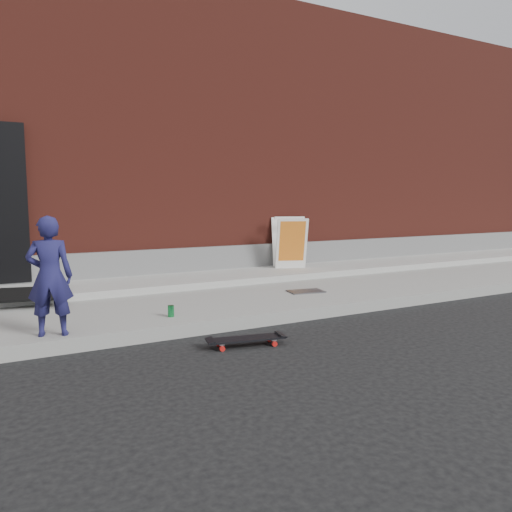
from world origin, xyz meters
TOP-DOWN VIEW (x-y plane):
  - ground at (0.00, 0.00)m, footprint 80.00×80.00m
  - sidewalk at (0.00, 1.50)m, footprint 20.00×3.00m
  - apron at (0.00, 2.40)m, footprint 20.00×1.20m
  - building at (-0.00, 6.99)m, footprint 20.00×8.10m
  - child at (-2.10, 0.20)m, footprint 0.48×0.38m
  - skateboard at (-0.38, -0.58)m, footprint 0.80×0.34m
  - pizza_sign at (2.11, 2.58)m, footprint 0.72×0.79m
  - soda_can at (-0.83, 0.39)m, footprint 0.09×0.09m
  - doormat at (-2.30, 2.00)m, footprint 1.30×1.15m
  - utility_plate at (1.34, 0.91)m, footprint 0.54×0.39m

SIDE VIEW (x-z plane):
  - ground at x=0.00m, z-range 0.00..0.00m
  - skateboard at x=-0.38m, z-range 0.03..0.12m
  - sidewalk at x=0.00m, z-range 0.00..0.15m
  - utility_plate at x=1.34m, z-range 0.15..0.16m
  - apron at x=0.00m, z-range 0.15..0.25m
  - soda_can at x=-0.83m, z-range 0.15..0.28m
  - doormat at x=-2.30m, z-range 0.25..0.28m
  - pizza_sign at x=2.11m, z-range 0.25..1.15m
  - child at x=-2.10m, z-range 0.15..1.31m
  - building at x=0.00m, z-range 0.00..5.00m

